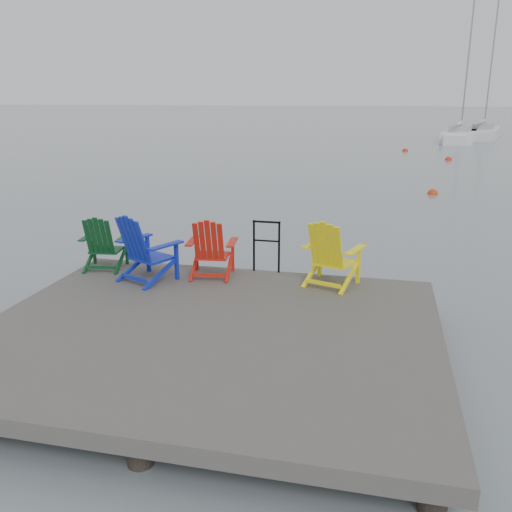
% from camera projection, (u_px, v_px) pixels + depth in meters
% --- Properties ---
extents(ground, '(400.00, 400.00, 0.00)m').
position_uv_depth(ground, '(210.00, 360.00, 7.30)').
color(ground, slate).
rests_on(ground, ground).
extents(dock, '(6.00, 5.00, 1.40)m').
position_uv_depth(dock, '(210.00, 337.00, 7.21)').
color(dock, '#292624').
rests_on(dock, ground).
extents(handrail, '(0.48, 0.04, 0.90)m').
position_uv_depth(handrail, '(266.00, 241.00, 9.24)').
color(handrail, black).
rests_on(handrail, dock).
extents(chair_green, '(0.84, 0.79, 0.96)m').
position_uv_depth(chair_green, '(103.00, 242.00, 9.40)').
color(chair_green, '#0B3C19').
rests_on(chair_green, dock).
extents(chair_blue, '(1.09, 1.04, 1.11)m').
position_uv_depth(chair_blue, '(144.00, 248.00, 8.77)').
color(chair_blue, '#1022A9').
rests_on(chair_blue, dock).
extents(chair_red, '(0.87, 0.82, 1.01)m').
position_uv_depth(chair_red, '(211.00, 248.00, 8.99)').
color(chair_red, red).
rests_on(chair_red, dock).
extents(chair_yellow, '(1.02, 0.97, 1.08)m').
position_uv_depth(chair_yellow, '(331.00, 253.00, 8.54)').
color(chair_yellow, yellow).
rests_on(chair_yellow, dock).
extents(sailboat_near, '(3.90, 9.10, 12.13)m').
position_uv_depth(sailboat_near, '(460.00, 136.00, 43.19)').
color(sailboat_near, white).
rests_on(sailboat_near, ground).
extents(sailboat_mid, '(4.37, 9.47, 12.56)m').
position_uv_depth(sailboat_mid, '(483.00, 133.00, 46.46)').
color(sailboat_mid, silver).
rests_on(sailboat_mid, ground).
extents(buoy_a, '(0.38, 0.38, 0.38)m').
position_uv_depth(buoy_a, '(433.00, 194.00, 19.68)').
color(buoy_a, '#BB340B').
rests_on(buoy_a, ground).
extents(buoy_b, '(0.39, 0.39, 0.39)m').
position_uv_depth(buoy_b, '(405.00, 151.00, 35.01)').
color(buoy_b, red).
rests_on(buoy_b, ground).
extents(buoy_c, '(0.39, 0.39, 0.39)m').
position_uv_depth(buoy_c, '(448.00, 160.00, 30.16)').
color(buoy_c, red).
rests_on(buoy_c, ground).
extents(buoy_d, '(0.33, 0.33, 0.33)m').
position_uv_depth(buoy_d, '(449.00, 145.00, 39.55)').
color(buoy_d, '#F3590E').
rests_on(buoy_d, ground).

